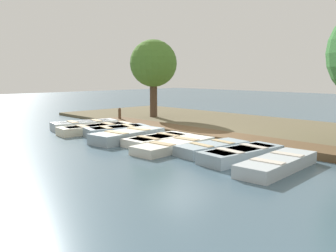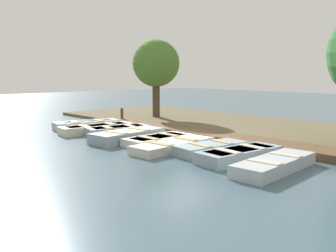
% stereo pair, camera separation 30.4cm
% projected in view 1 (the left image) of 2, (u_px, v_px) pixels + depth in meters
% --- Properties ---
extents(ground_plane, '(80.00, 80.00, 0.00)m').
position_uv_depth(ground_plane, '(178.00, 140.00, 15.28)').
color(ground_plane, '#425B6B').
extents(shore_bank, '(8.00, 24.00, 0.16)m').
position_uv_depth(shore_bank, '(248.00, 127.00, 18.69)').
color(shore_bank, brown).
rests_on(shore_bank, ground_plane).
extents(dock_walkway, '(1.45, 13.30, 0.26)m').
position_uv_depth(dock_walkway, '(200.00, 134.00, 16.19)').
color(dock_walkway, brown).
rests_on(dock_walkway, ground_plane).
extents(rowboat_0, '(3.28, 1.65, 0.42)m').
position_uv_depth(rowboat_0, '(85.00, 125.00, 18.37)').
color(rowboat_0, '#B2BCC1').
rests_on(rowboat_0, ground_plane).
extents(rowboat_1, '(3.53, 1.35, 0.39)m').
position_uv_depth(rowboat_1, '(96.00, 129.00, 17.19)').
color(rowboat_1, beige).
rests_on(rowboat_1, ground_plane).
extents(rowboat_2, '(2.93, 1.66, 0.43)m').
position_uv_depth(rowboat_2, '(117.00, 131.00, 16.39)').
color(rowboat_2, '#8C9EA8').
rests_on(rowboat_2, ground_plane).
extents(rowboat_3, '(3.28, 1.50, 0.44)m').
position_uv_depth(rowboat_3, '(128.00, 136.00, 15.14)').
color(rowboat_3, '#8C9EA8').
rests_on(rowboat_3, ground_plane).
extents(rowboat_4, '(2.81, 1.23, 0.33)m').
position_uv_depth(rowboat_4, '(158.00, 140.00, 14.47)').
color(rowboat_4, silver).
rests_on(rowboat_4, ground_plane).
extents(rowboat_5, '(3.53, 1.31, 0.33)m').
position_uv_depth(rowboat_5, '(175.00, 145.00, 13.41)').
color(rowboat_5, beige).
rests_on(rowboat_5, ground_plane).
extents(rowboat_6, '(2.74, 1.30, 0.37)m').
position_uv_depth(rowboat_6, '(212.00, 148.00, 12.79)').
color(rowboat_6, '#8C9EA8').
rests_on(rowboat_6, ground_plane).
extents(rowboat_7, '(3.06, 1.34, 0.40)m').
position_uv_depth(rowboat_7, '(241.00, 154.00, 11.75)').
color(rowboat_7, '#8C9EA8').
rests_on(rowboat_7, ground_plane).
extents(rowboat_8, '(3.28, 1.24, 0.38)m').
position_uv_depth(rowboat_8, '(277.00, 164.00, 10.56)').
color(rowboat_8, '#B2BCC1').
rests_on(rowboat_8, ground_plane).
extents(mooring_post_near, '(0.16, 0.16, 0.85)m').
position_uv_depth(mooring_post_near, '(120.00, 116.00, 20.44)').
color(mooring_post_near, brown).
rests_on(mooring_post_near, ground_plane).
extents(park_tree_far_left, '(2.74, 2.74, 4.67)m').
position_uv_depth(park_tree_far_left, '(153.00, 64.00, 21.77)').
color(park_tree_far_left, '#4C3828').
rests_on(park_tree_far_left, ground_plane).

